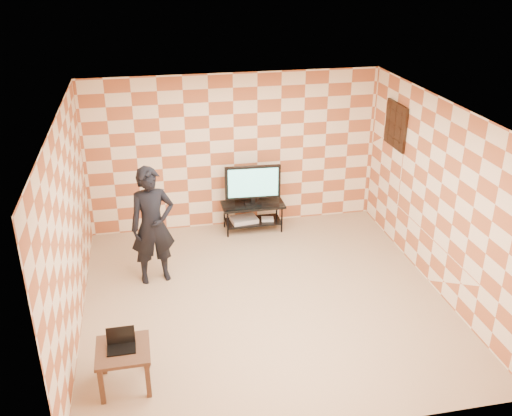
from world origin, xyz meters
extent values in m
plane|color=tan|center=(0.00, 0.00, 0.00)|extent=(5.00, 5.00, 0.00)
cube|color=beige|center=(0.00, 2.50, 1.35)|extent=(5.00, 0.02, 2.70)
cube|color=beige|center=(0.00, -2.50, 1.35)|extent=(5.00, 0.02, 2.70)
cube|color=beige|center=(-2.50, 0.00, 1.35)|extent=(0.02, 5.00, 2.70)
cube|color=beige|center=(2.50, 0.00, 1.35)|extent=(0.02, 5.00, 2.70)
cube|color=white|center=(0.00, 0.00, 2.70)|extent=(5.00, 5.00, 0.02)
cube|color=black|center=(2.47, 1.55, 1.95)|extent=(0.04, 0.72, 0.72)
cube|color=black|center=(2.47, 1.55, 1.95)|extent=(0.04, 0.03, 0.68)
cube|color=black|center=(2.47, 1.55, 1.95)|extent=(0.04, 0.68, 0.03)
cube|color=black|center=(0.26, 2.17, 0.48)|extent=(1.08, 0.49, 0.04)
cube|color=black|center=(0.26, 2.17, 0.16)|extent=(0.97, 0.43, 0.03)
cylinder|color=black|center=(-0.21, 1.98, 0.25)|extent=(0.03, 0.03, 0.50)
cylinder|color=black|center=(-0.21, 2.37, 0.25)|extent=(0.03, 0.03, 0.50)
cylinder|color=black|center=(0.74, 1.98, 0.25)|extent=(0.03, 0.03, 0.50)
cylinder|color=black|center=(0.74, 2.37, 0.25)|extent=(0.03, 0.03, 0.50)
cube|color=black|center=(0.26, 2.17, 0.52)|extent=(0.29, 0.20, 0.03)
cube|color=black|center=(0.26, 2.17, 0.57)|extent=(0.07, 0.05, 0.08)
cube|color=black|center=(0.26, 2.17, 0.90)|extent=(0.96, 0.11, 0.58)
cube|color=#5DC8B7|center=(0.26, 2.14, 0.90)|extent=(0.85, 0.05, 0.50)
cube|color=silver|center=(0.10, 2.17, 0.21)|extent=(0.48, 0.37, 0.07)
cube|color=silver|center=(0.52, 2.14, 0.20)|extent=(0.23, 0.18, 0.05)
cube|color=#3D2A19|center=(-1.91, -1.38, 0.48)|extent=(0.60, 0.60, 0.04)
cube|color=#3D2A19|center=(-2.15, -1.63, 0.23)|extent=(0.05, 0.05, 0.46)
cube|color=#3D2A19|center=(-2.16, -1.13, 0.23)|extent=(0.05, 0.05, 0.46)
cube|color=#3D2A19|center=(-1.66, -1.62, 0.23)|extent=(0.05, 0.05, 0.46)
cube|color=#3D2A19|center=(-1.66, -1.13, 0.23)|extent=(0.05, 0.05, 0.46)
cube|color=black|center=(-1.92, -1.38, 0.51)|extent=(0.31, 0.22, 0.02)
cube|color=black|center=(-1.92, -1.27, 0.61)|extent=(0.31, 0.06, 0.20)
imported|color=black|center=(-1.47, 0.85, 0.89)|extent=(0.71, 0.53, 1.78)
camera|label=1|loc=(-1.46, -6.64, 4.55)|focal=40.00mm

